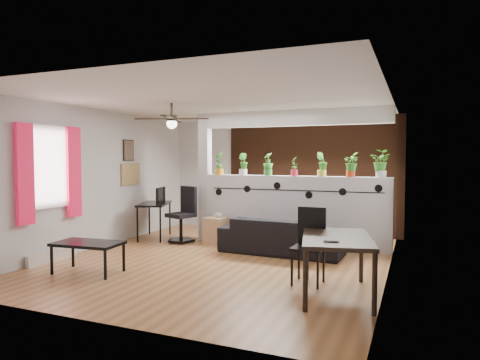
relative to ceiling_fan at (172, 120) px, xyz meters
The scene contains 28 objects.
room_shell 1.33m from the ceiling_fan, 20.56° to the left, with size 6.30×7.10×2.90m.
partition_wall 2.91m from the ceiling_fan, 48.37° to the left, with size 3.60×0.18×1.35m, color #BCBCC1.
ceiling_header 2.41m from the ceiling_fan, 48.37° to the left, with size 3.60×0.18×0.30m, color silver.
pier_column 2.09m from the ceiling_fan, 99.77° to the left, with size 0.22×0.20×2.60m, color #BCBCC1.
brick_panel 3.78m from the ceiling_fan, 63.93° to the left, with size 3.90×0.05×2.60m, color brown.
vine_decal 2.64m from the ceiling_fan, 46.80° to the left, with size 3.31×0.01×0.30m.
window_assembly 2.13m from the ceiling_fan, 152.87° to the right, with size 0.09×1.30×1.55m.
baseboard_heater 2.96m from the ceiling_fan, 152.65° to the right, with size 0.08×1.00×0.18m, color silver.
corkboard 2.38m from the ceiling_fan, 144.85° to the left, with size 0.03×0.60×0.45m, color #9E7C4C.
framed_art 2.19m from the ceiling_fan, 145.97° to the left, with size 0.03×0.34×0.44m.
ceiling_fan is the anchor object (origin of this frame).
potted_plant_0 1.94m from the ceiling_fan, 89.36° to the left, with size 0.28×0.31×0.47m.
potted_plant_1 2.02m from the ceiling_fan, 73.11° to the left, with size 0.28×0.25×0.44m.
potted_plant_2 2.22m from the ceiling_fan, 59.19° to the left, with size 0.29×0.29×0.44m.
potted_plant_3 2.53m from the ceiling_fan, 48.37° to the left, with size 0.16×0.20×0.38m.
potted_plant_4 2.88m from the ceiling_fan, 40.24° to the left, with size 0.28×0.25×0.45m.
potted_plant_5 3.29m from the ceiling_fan, 34.15° to the left, with size 0.24×0.27×0.44m.
potted_plant_6 3.72m from the ceiling_fan, 29.51° to the left, with size 0.31×0.28×0.49m.
sofa 2.78m from the ceiling_fan, 35.19° to the left, with size 2.06×0.81×0.60m, color black.
cube_shelf 2.53m from the ceiling_fan, 85.83° to the left, with size 0.42×0.37×0.51m, color tan.
cup 2.29m from the ceiling_fan, 83.88° to the left, with size 0.12×0.12×0.10m, color gray.
computer_desk 2.56m from the ceiling_fan, 132.52° to the left, with size 0.86×1.16×0.75m.
monitor 2.55m from the ceiling_fan, 129.72° to the left, with size 0.05×0.31×0.18m, color black.
office_chair 2.33m from the ceiling_fan, 112.82° to the left, with size 0.59×0.60×1.10m.
dining_table 3.43m from the ceiling_fan, 17.08° to the right, with size 1.09×1.49×0.73m.
book 3.39m from the ceiling_fan, 23.10° to the right, with size 0.17×0.24×0.02m, color gray.
folding_chair 3.01m from the ceiling_fan, 10.45° to the right, with size 0.42×0.42×1.02m.
coffee_table 2.37m from the ceiling_fan, 119.14° to the right, with size 1.03×0.64×0.46m.
Camera 1 is at (2.95, -6.43, 1.70)m, focal length 32.00 mm.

